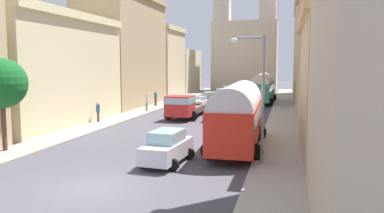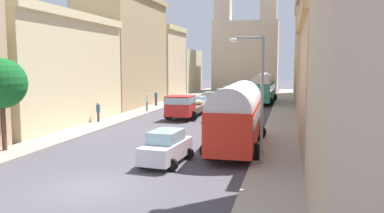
{
  "view_description": "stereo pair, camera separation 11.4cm",
  "coord_description": "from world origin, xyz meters",
  "px_view_note": "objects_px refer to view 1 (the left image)",
  "views": [
    {
      "loc": [
        7.64,
        -13.42,
        5.04
      ],
      "look_at": [
        0.0,
        16.6,
        1.54
      ],
      "focal_mm": 35.19,
      "sensor_mm": 36.0,
      "label": 1
    },
    {
      "loc": [
        7.76,
        -13.39,
        5.04
      ],
      "look_at": [
        0.0,
        16.6,
        1.54
      ],
      "focal_mm": 35.19,
      "sensor_mm": 36.0,
      "label": 2
    }
  ],
  "objects_px": {
    "pedestrian_0": "(147,102)",
    "streetlamp_near": "(258,89)",
    "cargo_truck_0": "(185,106)",
    "pedestrian_1": "(98,111)",
    "parked_bus_1": "(263,87)",
    "car_6": "(243,96)",
    "pedestrian_2": "(156,98)",
    "car_1": "(210,98)",
    "car_0": "(197,103)",
    "parked_bus_0": "(238,113)",
    "car_2": "(222,94)",
    "car_5": "(218,112)",
    "car_3": "(229,90)",
    "car_4": "(167,147)",
    "car_7": "(245,92)"
  },
  "relations": [
    {
      "from": "parked_bus_1",
      "to": "pedestrian_2",
      "type": "height_order",
      "value": "parked_bus_1"
    },
    {
      "from": "car_3",
      "to": "cargo_truck_0",
      "type": "bearing_deg",
      "value": -89.66
    },
    {
      "from": "parked_bus_0",
      "to": "pedestrian_0",
      "type": "relative_size",
      "value": 5.01
    },
    {
      "from": "car_1",
      "to": "pedestrian_2",
      "type": "relative_size",
      "value": 2.23
    },
    {
      "from": "car_5",
      "to": "pedestrian_0",
      "type": "relative_size",
      "value": 2.0
    },
    {
      "from": "car_5",
      "to": "pedestrian_1",
      "type": "xyz_separation_m",
      "value": [
        -9.56,
        -4.45,
        0.32
      ]
    },
    {
      "from": "car_4",
      "to": "streetlamp_near",
      "type": "bearing_deg",
      "value": 8.94
    },
    {
      "from": "parked_bus_1",
      "to": "car_6",
      "type": "bearing_deg",
      "value": 164.17
    },
    {
      "from": "car_2",
      "to": "car_5",
      "type": "bearing_deg",
      "value": -81.41
    },
    {
      "from": "car_6",
      "to": "cargo_truck_0",
      "type": "bearing_deg",
      "value": -101.99
    },
    {
      "from": "car_5",
      "to": "pedestrian_2",
      "type": "relative_size",
      "value": 2.07
    },
    {
      "from": "parked_bus_0",
      "to": "car_3",
      "type": "relative_size",
      "value": 2.13
    },
    {
      "from": "car_2",
      "to": "car_5",
      "type": "distance_m",
      "value": 19.86
    },
    {
      "from": "car_6",
      "to": "pedestrian_1",
      "type": "height_order",
      "value": "pedestrian_1"
    },
    {
      "from": "car_2",
      "to": "pedestrian_1",
      "type": "bearing_deg",
      "value": -105.3
    },
    {
      "from": "pedestrian_0",
      "to": "streetlamp_near",
      "type": "distance_m",
      "value": 22.62
    },
    {
      "from": "parked_bus_1",
      "to": "pedestrian_0",
      "type": "height_order",
      "value": "parked_bus_1"
    },
    {
      "from": "cargo_truck_0",
      "to": "streetlamp_near",
      "type": "distance_m",
      "value": 17.02
    },
    {
      "from": "car_3",
      "to": "pedestrian_2",
      "type": "distance_m",
      "value": 20.22
    },
    {
      "from": "pedestrian_1",
      "to": "pedestrian_0",
      "type": "bearing_deg",
      "value": 80.88
    },
    {
      "from": "car_3",
      "to": "pedestrian_2",
      "type": "height_order",
      "value": "pedestrian_2"
    },
    {
      "from": "parked_bus_0",
      "to": "streetlamp_near",
      "type": "height_order",
      "value": "streetlamp_near"
    },
    {
      "from": "pedestrian_1",
      "to": "pedestrian_2",
      "type": "distance_m",
      "value": 13.1
    },
    {
      "from": "pedestrian_0",
      "to": "streetlamp_near",
      "type": "relative_size",
      "value": 0.3
    },
    {
      "from": "pedestrian_2",
      "to": "streetlamp_near",
      "type": "bearing_deg",
      "value": -59.56
    },
    {
      "from": "car_1",
      "to": "pedestrian_0",
      "type": "relative_size",
      "value": 2.16
    },
    {
      "from": "car_2",
      "to": "car_6",
      "type": "relative_size",
      "value": 1.0
    },
    {
      "from": "cargo_truck_0",
      "to": "pedestrian_2",
      "type": "height_order",
      "value": "cargo_truck_0"
    },
    {
      "from": "parked_bus_0",
      "to": "streetlamp_near",
      "type": "xyz_separation_m",
      "value": [
        1.45,
        -3.6,
        1.68
      ]
    },
    {
      "from": "car_6",
      "to": "streetlamp_near",
      "type": "height_order",
      "value": "streetlamp_near"
    },
    {
      "from": "car_2",
      "to": "streetlamp_near",
      "type": "height_order",
      "value": "streetlamp_near"
    },
    {
      "from": "cargo_truck_0",
      "to": "car_5",
      "type": "height_order",
      "value": "cargo_truck_0"
    },
    {
      "from": "car_1",
      "to": "car_0",
      "type": "bearing_deg",
      "value": -90.26
    },
    {
      "from": "car_1",
      "to": "pedestrian_0",
      "type": "height_order",
      "value": "pedestrian_0"
    },
    {
      "from": "car_2",
      "to": "pedestrian_1",
      "type": "xyz_separation_m",
      "value": [
        -6.59,
        -24.09,
        0.28
      ]
    },
    {
      "from": "car_2",
      "to": "pedestrian_2",
      "type": "bearing_deg",
      "value": -119.06
    },
    {
      "from": "pedestrian_0",
      "to": "pedestrian_1",
      "type": "xyz_separation_m",
      "value": [
        -1.29,
        -8.04,
        -0.05
      ]
    },
    {
      "from": "car_5",
      "to": "car_0",
      "type": "bearing_deg",
      "value": 117.8
    },
    {
      "from": "cargo_truck_0",
      "to": "streetlamp_near",
      "type": "xyz_separation_m",
      "value": [
        7.81,
        -14.89,
        2.63
      ]
    },
    {
      "from": "pedestrian_2",
      "to": "car_4",
      "type": "bearing_deg",
      "value": -68.91
    },
    {
      "from": "car_7",
      "to": "car_2",
      "type": "bearing_deg",
      "value": -125.49
    },
    {
      "from": "cargo_truck_0",
      "to": "car_0",
      "type": "xyz_separation_m",
      "value": [
        -0.38,
        6.56,
        -0.42
      ]
    },
    {
      "from": "car_1",
      "to": "pedestrian_0",
      "type": "xyz_separation_m",
      "value": [
        -4.77,
        -9.76,
        0.35
      ]
    },
    {
      "from": "car_4",
      "to": "parked_bus_0",
      "type": "bearing_deg",
      "value": 55.06
    },
    {
      "from": "cargo_truck_0",
      "to": "pedestrian_0",
      "type": "height_order",
      "value": "cargo_truck_0"
    },
    {
      "from": "pedestrian_2",
      "to": "streetlamp_near",
      "type": "xyz_separation_m",
      "value": [
        13.75,
        -23.4,
        2.78
      ]
    },
    {
      "from": "car_6",
      "to": "streetlamp_near",
      "type": "bearing_deg",
      "value": -82.14
    },
    {
      "from": "car_0",
      "to": "pedestrian_1",
      "type": "xyz_separation_m",
      "value": [
        -6.03,
        -11.13,
        0.29
      ]
    },
    {
      "from": "car_1",
      "to": "car_7",
      "type": "distance_m",
      "value": 10.71
    },
    {
      "from": "pedestrian_0",
      "to": "pedestrian_2",
      "type": "bearing_deg",
      "value": 99.18
    }
  ]
}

